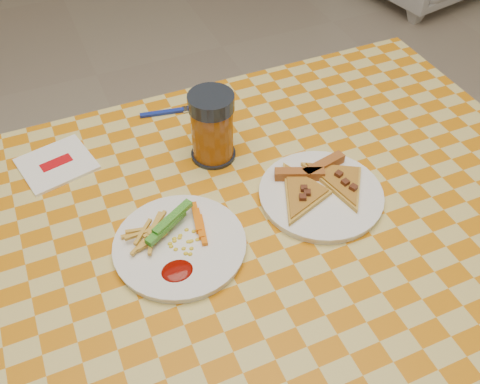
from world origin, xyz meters
The scene contains 8 objects.
table centered at (0.00, 0.00, 0.68)m, with size 1.28×0.88×0.76m.
plate_left centered at (-0.11, 0.00, 0.76)m, with size 0.22×0.22×0.01m, color white.
plate_right centered at (0.17, 0.01, 0.76)m, with size 0.23×0.23×0.01m, color white.
fries_veggies centered at (-0.12, 0.01, 0.78)m, with size 0.16×0.15×0.04m.
pizza_slices centered at (0.17, 0.02, 0.78)m, with size 0.24×0.21×0.02m.
drink_glass centered at (0.03, 0.20, 0.83)m, with size 0.09×0.09×0.15m.
napkin centered at (-0.27, 0.30, 0.76)m, with size 0.16×0.15×0.01m.
fork centered at (0.00, 0.37, 0.76)m, with size 0.14×0.04×0.01m.
Camera 1 is at (-0.24, -0.56, 1.47)m, focal length 40.00 mm.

